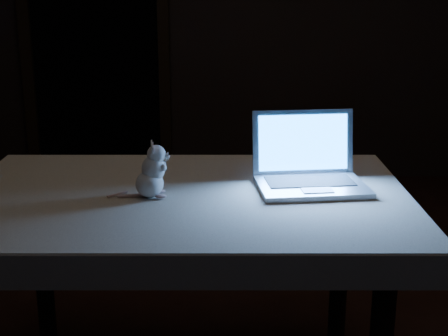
# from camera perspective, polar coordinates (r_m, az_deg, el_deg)

# --- Properties ---
(doorway) EXTENTS (1.06, 0.36, 2.13)m
(doorway) POSITION_cam_1_polar(r_m,az_deg,el_deg) (4.78, -11.29, 11.68)
(doorway) COLOR black
(doorway) RESTS_ON back_wall
(table) EXTENTS (1.37, 0.89, 0.73)m
(table) POSITION_cam_1_polar(r_m,az_deg,el_deg) (2.26, -3.34, -11.25)
(table) COLOR black
(table) RESTS_ON floor
(tablecloth) EXTENTS (1.47, 0.98, 0.10)m
(tablecloth) POSITION_cam_1_polar(r_m,az_deg,el_deg) (2.15, -2.20, -3.26)
(tablecloth) COLOR beige
(tablecloth) RESTS_ON table
(laptop) EXTENTS (0.39, 0.35, 0.24)m
(laptop) POSITION_cam_1_polar(r_m,az_deg,el_deg) (2.13, 7.84, 1.19)
(laptop) COLOR #ABACB0
(laptop) RESTS_ON tablecloth
(plush_mouse) EXTENTS (0.15, 0.15, 0.18)m
(plush_mouse) POSITION_cam_1_polar(r_m,az_deg,el_deg) (2.06, -6.60, -0.16)
(plush_mouse) COLOR silver
(plush_mouse) RESTS_ON tablecloth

